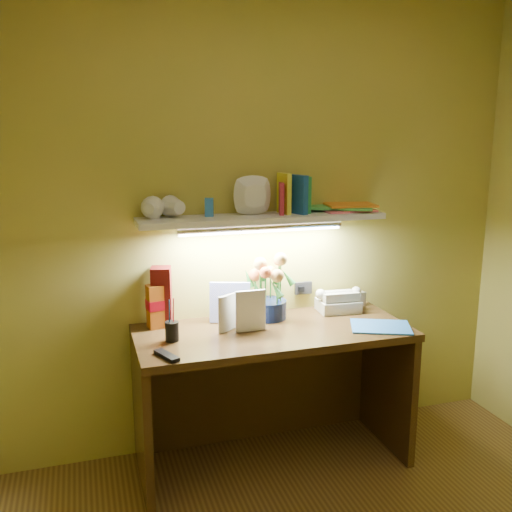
{
  "coord_description": "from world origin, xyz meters",
  "views": [
    {
      "loc": [
        -0.91,
        -1.42,
        1.74
      ],
      "look_at": [
        -0.05,
        1.35,
        1.11
      ],
      "focal_mm": 40.0,
      "sensor_mm": 36.0,
      "label": 1
    }
  ],
  "objects_px": {
    "desk_clock": "(358,299)",
    "telephone": "(338,300)",
    "desk": "(273,397)",
    "whisky_bottle": "(155,301)",
    "flower_bouquet": "(268,287)"
  },
  "relations": [
    {
      "from": "desk_clock",
      "to": "whisky_bottle",
      "type": "xyz_separation_m",
      "value": [
        -1.17,
        -0.03,
        0.1
      ]
    },
    {
      "from": "desk",
      "to": "whisky_bottle",
      "type": "bearing_deg",
      "value": 160.05
    },
    {
      "from": "desk",
      "to": "whisky_bottle",
      "type": "xyz_separation_m",
      "value": [
        -0.57,
        0.21,
        0.52
      ]
    },
    {
      "from": "desk",
      "to": "whisky_bottle",
      "type": "relative_size",
      "value": 4.87
    },
    {
      "from": "desk_clock",
      "to": "telephone",
      "type": "bearing_deg",
      "value": -163.17
    },
    {
      "from": "desk",
      "to": "telephone",
      "type": "height_order",
      "value": "telephone"
    },
    {
      "from": "flower_bouquet",
      "to": "desk_clock",
      "type": "xyz_separation_m",
      "value": [
        0.57,
        0.06,
        -0.13
      ]
    },
    {
      "from": "flower_bouquet",
      "to": "desk_clock",
      "type": "relative_size",
      "value": 4.29
    },
    {
      "from": "flower_bouquet",
      "to": "whisky_bottle",
      "type": "distance_m",
      "value": 0.6
    },
    {
      "from": "desk",
      "to": "desk_clock",
      "type": "height_order",
      "value": "desk_clock"
    },
    {
      "from": "flower_bouquet",
      "to": "telephone",
      "type": "bearing_deg",
      "value": -0.32
    },
    {
      "from": "desk",
      "to": "desk_clock",
      "type": "xyz_separation_m",
      "value": [
        0.6,
        0.24,
        0.42
      ]
    },
    {
      "from": "desk",
      "to": "desk_clock",
      "type": "bearing_deg",
      "value": 21.39
    },
    {
      "from": "desk_clock",
      "to": "desk",
      "type": "bearing_deg",
      "value": -162.31
    },
    {
      "from": "flower_bouquet",
      "to": "whisky_bottle",
      "type": "relative_size",
      "value": 1.21
    }
  ]
}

